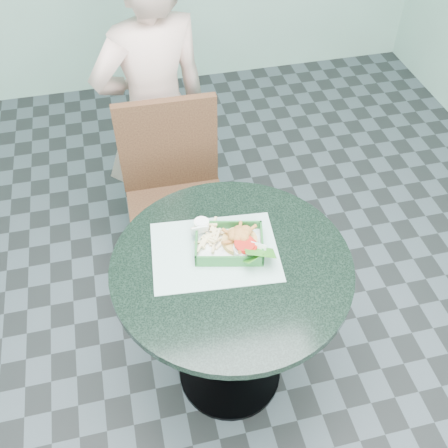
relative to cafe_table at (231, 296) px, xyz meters
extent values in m
cube|color=#303335|center=(0.00, 0.00, -0.58)|extent=(4.00, 5.00, 0.02)
cylinder|color=black|center=(0.00, 0.00, -0.57)|extent=(0.44, 0.44, 0.02)
cylinder|color=black|center=(0.00, 0.00, -0.20)|extent=(0.08, 0.08, 0.70)
cylinder|color=#2C4B3B|center=(0.00, 0.00, 0.15)|extent=(0.83, 0.83, 0.03)
cube|color=#382212|center=(-0.10, 0.59, -0.13)|extent=(0.45, 0.45, 0.04)
cube|color=#382212|center=(-0.10, 0.79, 0.12)|extent=(0.45, 0.04, 0.46)
cube|color=#382212|center=(-0.29, 0.39, -0.37)|extent=(0.04, 0.04, 0.43)
cube|color=#382212|center=(0.09, 0.39, -0.37)|extent=(0.04, 0.04, 0.43)
cube|color=#382212|center=(-0.29, 0.78, -0.37)|extent=(0.04, 0.04, 0.43)
cube|color=#382212|center=(0.09, 0.78, -0.37)|extent=(0.04, 0.04, 0.43)
imported|color=#CAA194|center=(-0.13, 0.95, 0.18)|extent=(0.64, 0.51, 1.52)
cube|color=#9BBFB6|center=(-0.04, 0.06, 0.17)|extent=(0.46, 0.36, 0.00)
cube|color=#216229|center=(0.01, 0.07, 0.18)|extent=(0.23, 0.17, 0.01)
cube|color=white|center=(0.01, 0.07, 0.18)|extent=(0.22, 0.16, 0.00)
cube|color=#216229|center=(0.01, 0.15, 0.20)|extent=(0.23, 0.01, 0.04)
cube|color=#216229|center=(0.01, -0.02, 0.20)|extent=(0.23, 0.01, 0.04)
cube|color=#216229|center=(0.12, 0.07, 0.20)|extent=(0.01, 0.17, 0.04)
cube|color=#216229|center=(-0.11, 0.07, 0.20)|extent=(0.01, 0.17, 0.04)
cylinder|color=tan|center=(0.04, 0.08, 0.20)|extent=(0.12, 0.12, 0.02)
cylinder|color=white|center=(-0.09, 0.14, 0.22)|extent=(0.05, 0.05, 0.03)
cylinder|color=white|center=(-0.09, 0.14, 0.23)|extent=(0.05, 0.05, 0.00)
cylinder|color=white|center=(0.06, 0.03, 0.20)|extent=(0.09, 0.09, 0.03)
torus|color=silver|center=(0.06, 0.03, 0.22)|extent=(0.08, 0.08, 0.01)
cylinder|color=red|center=(0.06, 0.03, 0.23)|extent=(0.07, 0.07, 0.01)
camera|label=1|loc=(-0.29, -1.10, 1.57)|focal=42.00mm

